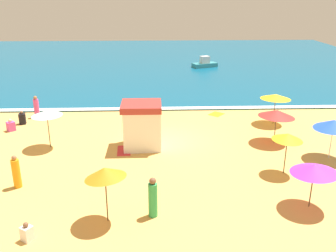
{
  "coord_description": "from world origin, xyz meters",
  "views": [
    {
      "loc": [
        -0.7,
        -21.45,
        8.63
      ],
      "look_at": [
        0.14,
        0.25,
        0.8
      ],
      "focal_mm": 39.63,
      "sensor_mm": 36.0,
      "label": 1
    }
  ],
  "objects": [
    {
      "name": "ocean_water",
      "position": [
        0.0,
        28.0,
        0.05
      ],
      "size": [
        60.0,
        44.0,
        0.1
      ],
      "primitive_type": "cube",
      "color": "#0F567A",
      "rests_on": "ground_plane"
    },
    {
      "name": "beach_umbrella_5",
      "position": [
        7.62,
        2.77,
        1.93
      ],
      "size": [
        2.93,
        2.93,
        2.13
      ],
      "color": "#4C3823",
      "rests_on": "ground_plane"
    },
    {
      "name": "ground_plane",
      "position": [
        0.0,
        0.0,
        0.0
      ],
      "size": [
        60.0,
        60.0,
        0.0
      ],
      "primitive_type": "plane",
      "color": "#E0A856"
    },
    {
      "name": "beachgoer_6",
      "position": [
        -7.16,
        -5.72,
        0.75
      ],
      "size": [
        0.52,
        0.52,
        1.62
      ],
      "color": "orange",
      "rests_on": "ground_plane"
    },
    {
      "name": "beachgoer_7",
      "position": [
        -10.2,
        1.96,
        0.34
      ],
      "size": [
        0.65,
        0.65,
        0.83
      ],
      "color": "#D84CA5",
      "rests_on": "ground_plane"
    },
    {
      "name": "beach_umbrella_1",
      "position": [
        5.87,
        -7.93,
        1.79
      ],
      "size": [
        2.58,
        2.57,
        2.05
      ],
      "color": "#4C3823",
      "rests_on": "ground_plane"
    },
    {
      "name": "beach_towel_0",
      "position": [
        -2.5,
        -1.66,
        0.01
      ],
      "size": [
        0.84,
        1.56,
        0.01
      ],
      "color": "red",
      "rests_on": "ground_plane"
    },
    {
      "name": "beach_towel_1",
      "position": [
        3.97,
        4.94,
        0.01
      ],
      "size": [
        1.36,
        1.38,
        0.01
      ],
      "color": "orange",
      "rests_on": "ground_plane"
    },
    {
      "name": "wave_breaker_foam",
      "position": [
        0.0,
        6.3,
        0.1
      ],
      "size": [
        57.0,
        0.7,
        0.01
      ],
      "primitive_type": "cube",
      "color": "white",
      "rests_on": "ocean_water"
    },
    {
      "name": "beach_umbrella_6",
      "position": [
        -6.89,
        -0.92,
        2.11
      ],
      "size": [
        1.86,
        1.86,
        2.28
      ],
      "color": "#4C3823",
      "rests_on": "ground_plane"
    },
    {
      "name": "beachgoer_5",
      "position": [
        -5.45,
        -9.78,
        0.32
      ],
      "size": [
        0.52,
        0.52,
        0.76
      ],
      "color": "white",
      "rests_on": "ground_plane"
    },
    {
      "name": "beach_umbrella_0",
      "position": [
        5.83,
        -4.75,
        1.95
      ],
      "size": [
        2.12,
        2.12,
        2.17
      ],
      "color": "#4C3823",
      "rests_on": "ground_plane"
    },
    {
      "name": "beachgoer_0",
      "position": [
        -0.81,
        -8.37,
        0.82
      ],
      "size": [
        0.45,
        0.45,
        1.74
      ],
      "color": "green",
      "rests_on": "ground_plane"
    },
    {
      "name": "beachgoer_2",
      "position": [
        -9.89,
        3.31,
        0.4
      ],
      "size": [
        0.49,
        0.49,
        0.95
      ],
      "color": "black",
      "rests_on": "ground_plane"
    },
    {
      "name": "beach_umbrella_8",
      "position": [
        -2.63,
        -8.63,
        2.13
      ],
      "size": [
        2.31,
        2.3,
        2.44
      ],
      "color": "#4C3823",
      "rests_on": "ground_plane"
    },
    {
      "name": "lifeguard_cabana",
      "position": [
        -1.45,
        -1.08,
        1.37
      ],
      "size": [
        2.29,
        2.15,
        2.69
      ],
      "color": "white",
      "rests_on": "ground_plane"
    },
    {
      "name": "small_boat_0",
      "position": [
        5.49,
        23.26,
        0.52
      ],
      "size": [
        3.22,
        2.23,
        1.32
      ],
      "color": "teal",
      "rests_on": "ocean_water"
    },
    {
      "name": "beachgoer_8",
      "position": [
        -9.29,
        4.74,
        0.75
      ],
      "size": [
        0.47,
        0.47,
        1.62
      ],
      "color": "#D84CA5",
      "rests_on": "ground_plane"
    },
    {
      "name": "beach_umbrella_2",
      "position": [
        8.94,
        -3.06,
        1.98
      ],
      "size": [
        2.18,
        2.16,
        2.28
      ],
      "color": "silver",
      "rests_on": "ground_plane"
    },
    {
      "name": "beach_umbrella_9",
      "position": [
        6.62,
        -0.64,
        1.83
      ],
      "size": [
        2.81,
        2.8,
        2.1
      ],
      "color": "#4C3823",
      "rests_on": "ground_plane"
    }
  ]
}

